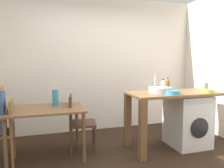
# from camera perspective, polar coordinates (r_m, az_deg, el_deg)

# --- Properties ---
(ground_plane) EXTENTS (5.46, 5.46, 0.00)m
(ground_plane) POSITION_cam_1_polar(r_m,az_deg,el_deg) (3.17, 4.11, -20.61)
(ground_plane) COLOR black
(wall_back) EXTENTS (4.60, 0.10, 2.70)m
(wall_back) POSITION_cam_1_polar(r_m,az_deg,el_deg) (4.51, -4.00, 5.11)
(wall_back) COLOR silver
(wall_back) RESTS_ON ground_plane
(dining_table) EXTENTS (1.10, 0.76, 0.74)m
(dining_table) POSITION_cam_1_polar(r_m,az_deg,el_deg) (3.35, -16.98, -7.68)
(dining_table) COLOR brown
(dining_table) RESTS_ON ground_plane
(chair_person_seat) EXTENTS (0.42, 0.42, 0.90)m
(chair_person_seat) POSITION_cam_1_polar(r_m,az_deg,el_deg) (3.33, -26.47, -10.53)
(chair_person_seat) COLOR olive
(chair_person_seat) RESTS_ON ground_plane
(chair_opposite) EXTENTS (0.46, 0.46, 0.90)m
(chair_opposite) POSITION_cam_1_polar(r_m,az_deg,el_deg) (3.48, -8.95, -9.29)
(chair_opposite) COLOR #4C3323
(chair_opposite) RESTS_ON ground_plane
(kitchen_counter) EXTENTS (1.50, 0.68, 0.92)m
(kitchen_counter) POSITION_cam_1_polar(r_m,az_deg,el_deg) (3.59, 13.17, -4.73)
(kitchen_counter) COLOR brown
(kitchen_counter) RESTS_ON ground_plane
(washing_machine) EXTENTS (0.60, 0.61, 0.86)m
(washing_machine) POSITION_cam_1_polar(r_m,az_deg,el_deg) (3.92, 19.10, -8.96)
(washing_machine) COLOR silver
(washing_machine) RESTS_ON ground_plane
(sink_basin) EXTENTS (0.38, 0.38, 0.09)m
(sink_basin) POSITION_cam_1_polar(r_m,az_deg,el_deg) (3.53, 12.53, -1.54)
(sink_basin) COLOR #9EA0A5
(sink_basin) RESTS_ON kitchen_counter
(tap) EXTENTS (0.02, 0.02, 0.28)m
(tap) POSITION_cam_1_polar(r_m,az_deg,el_deg) (3.68, 11.16, 0.27)
(tap) COLOR #B2B2B7
(tap) RESTS_ON kitchen_counter
(bottle_tall_green) EXTENTS (0.08, 0.08, 0.20)m
(bottle_tall_green) POSITION_cam_1_polar(r_m,az_deg,el_deg) (3.81, 13.24, -0.33)
(bottle_tall_green) COLOR silver
(bottle_tall_green) RESTS_ON kitchen_counter
(bottle_squat_brown) EXTENTS (0.06, 0.06, 0.21)m
(bottle_squat_brown) POSITION_cam_1_polar(r_m,az_deg,el_deg) (3.91, 14.35, -0.10)
(bottle_squat_brown) COLOR brown
(bottle_squat_brown) RESTS_ON kitchen_counter
(mixing_bowl) EXTENTS (0.22, 0.22, 0.06)m
(mixing_bowl) POSITION_cam_1_polar(r_m,az_deg,el_deg) (3.41, 15.46, -2.07)
(mixing_bowl) COLOR teal
(mixing_bowl) RESTS_ON kitchen_counter
(utensil_crock) EXTENTS (0.11, 0.11, 0.30)m
(utensil_crock) POSITION_cam_1_polar(r_m,az_deg,el_deg) (4.09, 23.08, -0.52)
(utensil_crock) COLOR gray
(utensil_crock) RESTS_ON kitchen_counter
(colander) EXTENTS (0.20, 0.20, 0.06)m
(colander) POSITION_cam_1_polar(r_m,az_deg,el_deg) (3.77, 23.64, -1.65)
(colander) COLOR #A8C63D
(colander) RESTS_ON kitchen_counter
(vase) EXTENTS (0.09, 0.09, 0.25)m
(vase) POSITION_cam_1_polar(r_m,az_deg,el_deg) (3.41, -14.59, -3.55)
(vase) COLOR teal
(vase) RESTS_ON dining_table
(scissors) EXTENTS (0.15, 0.06, 0.01)m
(scissors) POSITION_cam_1_polar(r_m,az_deg,el_deg) (3.57, 16.28, -2.23)
(scissors) COLOR #B2B2B7
(scissors) RESTS_ON kitchen_counter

